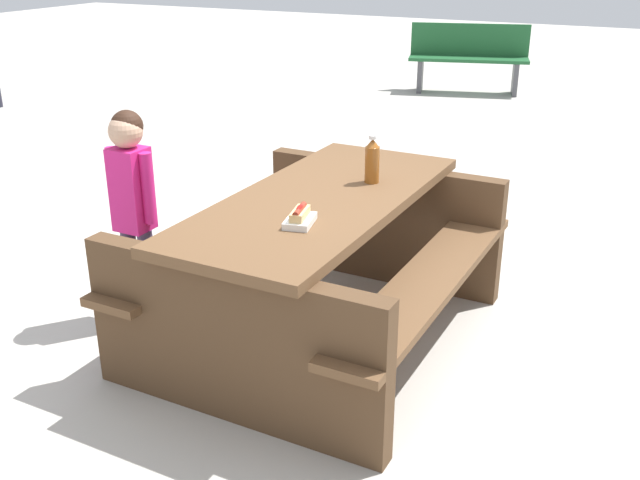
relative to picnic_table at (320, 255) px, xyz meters
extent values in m
plane|color=#B7B2A8|center=(0.00, 0.00, -0.44)|extent=(30.00, 30.00, 0.00)
cube|color=brown|center=(0.00, 0.00, 0.28)|extent=(1.82, 0.80, 0.05)
cube|color=brown|center=(0.01, 0.56, -0.01)|extent=(1.81, 0.32, 0.04)
cube|color=brown|center=(-0.01, -0.56, -0.01)|extent=(1.81, 0.32, 0.04)
cube|color=#4D3520|center=(0.78, -0.02, -0.09)|extent=(0.13, 1.40, 0.70)
cube|color=#4D3520|center=(-0.78, 0.02, -0.09)|extent=(0.13, 1.40, 0.70)
cylinder|color=brown|center=(-0.31, 0.14, 0.40)|extent=(0.07, 0.07, 0.18)
cone|color=brown|center=(-0.31, 0.14, 0.51)|extent=(0.07, 0.07, 0.04)
cylinder|color=silver|center=(-0.31, 0.14, 0.54)|extent=(0.04, 0.04, 0.02)
cube|color=white|center=(0.37, 0.09, 0.32)|extent=(0.20, 0.15, 0.03)
cube|color=#D8B272|center=(0.37, 0.09, 0.35)|extent=(0.16, 0.09, 0.04)
cylinder|color=maroon|center=(0.37, 0.09, 0.37)|extent=(0.14, 0.06, 0.03)
ellipsoid|color=maroon|center=(0.37, 0.09, 0.38)|extent=(0.07, 0.04, 0.01)
cylinder|color=#3F334C|center=(0.24, -0.88, -0.19)|extent=(0.08, 0.08, 0.50)
cylinder|color=#3F334C|center=(0.24, -0.99, -0.19)|extent=(0.08, 0.08, 0.50)
cube|color=#D11E72|center=(0.24, -0.94, 0.27)|extent=(0.16, 0.17, 0.43)
cylinder|color=#D11E72|center=(0.24, -0.83, 0.29)|extent=(0.06, 0.06, 0.36)
cylinder|color=#D11E72|center=(0.24, -1.04, 0.29)|extent=(0.06, 0.06, 0.36)
sphere|color=tan|center=(0.24, -0.94, 0.57)|extent=(0.17, 0.17, 0.17)
sphere|color=#331E14|center=(0.23, -0.94, 0.59)|extent=(0.16, 0.16, 0.16)
cube|color=#1E592D|center=(-6.47, -1.09, -0.01)|extent=(0.78, 1.55, 0.04)
cube|color=#1E592D|center=(-6.64, -1.14, 0.21)|extent=(0.44, 1.46, 0.40)
cube|color=#4C4C51|center=(-6.31, -1.67, -0.24)|extent=(0.36, 0.15, 0.41)
cube|color=#4C4C51|center=(-6.63, -0.51, -0.24)|extent=(0.36, 0.15, 0.41)
camera|label=1|loc=(2.98, 1.47, 1.45)|focal=41.56mm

